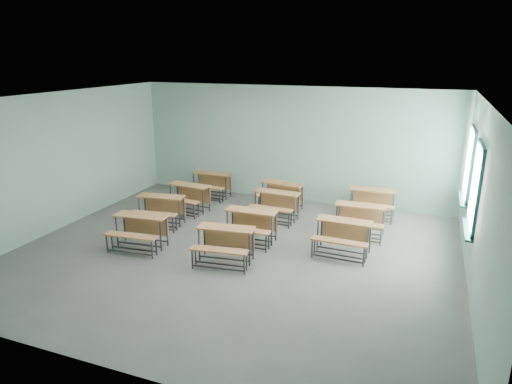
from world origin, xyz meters
TOP-DOWN VIEW (x-y plane):
  - room at (0.08, 0.03)m, footprint 9.04×8.04m
  - desk_unit_r0c0 at (-2.02, -0.49)m, footprint 1.21×0.87m
  - desk_unit_r0c1 at (-0.01, -0.49)m, footprint 1.23×0.91m
  - desk_unit_r1c0 at (-2.36, 0.85)m, footprint 1.24×0.91m
  - desk_unit_r1c1 at (0.07, 0.66)m, footprint 1.16×0.80m
  - desk_unit_r1c2 at (2.11, 0.77)m, footprint 1.17×0.80m
  - desk_unit_r2c0 at (-2.24, 1.98)m, footprint 1.22×0.90m
  - desk_unit_r2c1 at (0.15, 2.19)m, footprint 1.18×0.83m
  - desk_unit_r2c2 at (2.29, 1.91)m, footprint 1.16×0.79m
  - desk_unit_r3c0 at (-2.22, 3.30)m, footprint 1.15×0.78m
  - desk_unit_r3c1 at (0.02, 3.04)m, footprint 1.23×0.91m
  - desk_unit_r3c2 at (2.38, 3.30)m, footprint 1.16×0.80m

SIDE VIEW (x-z plane):
  - desk_unit_r0c0 at x=-2.02m, z-range 0.12..0.84m
  - desk_unit_r0c1 at x=-0.01m, z-range 0.12..0.84m
  - desk_unit_r1c0 at x=-2.36m, z-range 0.12..0.84m
  - desk_unit_r1c1 at x=0.07m, z-range 0.12..0.84m
  - desk_unit_r1c2 at x=2.11m, z-range 0.12..0.84m
  - desk_unit_r2c0 at x=-2.24m, z-range 0.12..0.84m
  - desk_unit_r2c1 at x=0.15m, z-range 0.12..0.84m
  - desk_unit_r2c2 at x=2.29m, z-range 0.12..0.84m
  - desk_unit_r3c0 at x=-2.22m, z-range 0.12..0.84m
  - desk_unit_r3c1 at x=0.02m, z-range 0.12..0.84m
  - desk_unit_r3c2 at x=2.38m, z-range 0.12..0.84m
  - room at x=0.08m, z-range -0.02..3.22m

